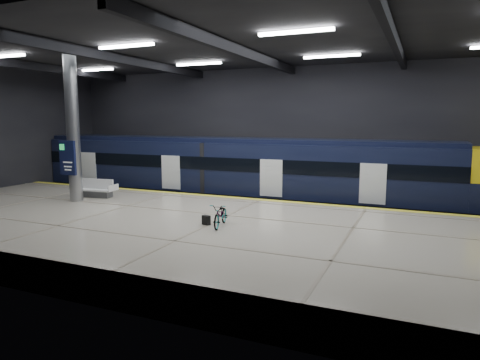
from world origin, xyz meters
The scene contains 10 objects.
ground centered at (0.00, 0.00, 0.00)m, with size 30.00×30.00×0.00m, color black.
room_shell centered at (0.00, 0.00, 5.72)m, with size 30.10×16.10×8.05m.
platform centered at (0.00, -2.50, 0.55)m, with size 30.00×11.00×1.10m, color #BBB49E.
safety_strip centered at (0.00, 2.75, 1.11)m, with size 30.00×0.40×0.01m, color yellow.
rails centered at (0.00, 5.50, 0.08)m, with size 30.00×1.52×0.16m.
train centered at (-1.12, 5.50, 2.06)m, with size 29.40×2.84×3.79m.
bench centered at (-7.87, 0.19, 1.42)m, with size 2.16×1.08×0.92m.
bicycle centered at (0.53, -2.73, 1.53)m, with size 0.57×1.65×0.87m, color #99999E.
pannier_bag centered at (-0.07, -2.73, 1.28)m, with size 0.30×0.18×0.35m, color black.
info_column centered at (-8.00, -1.03, 4.46)m, with size 0.90×0.78×6.90m.
Camera 1 is at (7.20, -16.40, 4.96)m, focal length 32.00 mm.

